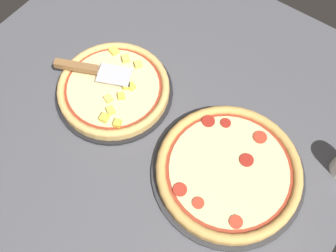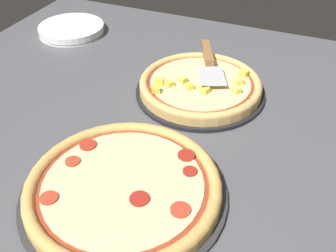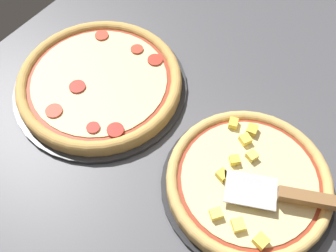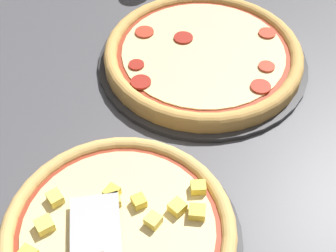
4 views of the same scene
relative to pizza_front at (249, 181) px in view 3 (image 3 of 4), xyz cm
name	(u,v)px [view 3 (image 3 of 4)]	position (x,y,z in cm)	size (l,w,h in cm)	color
ground_plane	(216,136)	(7.43, 11.64, -4.50)	(135.57, 116.75, 3.60)	#4C4C51
pizza_pan_front	(247,186)	(0.01, -0.02, -2.20)	(33.86, 33.86, 1.00)	black
pizza_front	(249,181)	(0.00, 0.00, 0.00)	(31.83, 31.83, 3.97)	#DBAD60
pizza_pan_back	(101,87)	(1.74, 39.58, -2.20)	(39.69, 39.69, 1.00)	#2D2D30
pizza_back	(100,81)	(1.74, 39.57, -0.16)	(37.30, 37.30, 3.15)	tan
serving_spatula	(300,197)	(1.10, -9.36, 3.08)	(13.19, 21.91, 2.00)	#B7B7BC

